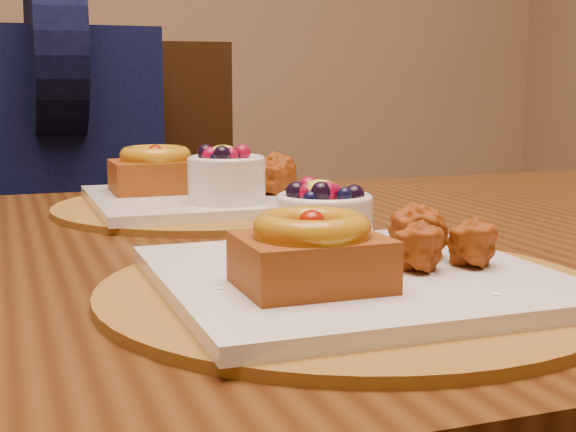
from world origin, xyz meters
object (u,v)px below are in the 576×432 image
Objects in this scene: dining_table at (262,316)px; place_setting_far at (206,190)px; chair_far at (130,256)px; place_setting_near at (348,267)px; diner at (57,120)px.

dining_table is 4.21× the size of place_setting_far.
chair_far is at bearing 89.45° from place_setting_far.
place_setting_near is 1.13m from diner.
dining_table is at bearing -84.44° from chair_far.
place_setting_far is at bearing 90.76° from dining_table.
diner is at bearing -176.38° from chair_far.
chair_far reaches higher than dining_table.
dining_table is at bearing -89.24° from place_setting_far.
place_setting_far is at bearing -84.75° from chair_far.
chair_far is at bearing 89.76° from dining_table.
diner is at bearing 98.10° from dining_table.
place_setting_far is 0.71m from diner.
diner reaches higher than chair_far.
chair_far is (0.01, 1.12, -0.22)m from place_setting_near.
dining_table is 0.24m from place_setting_near.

